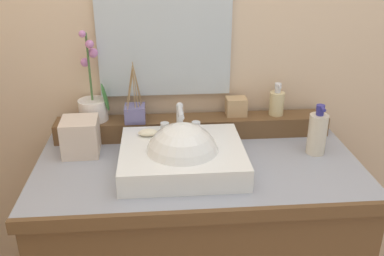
% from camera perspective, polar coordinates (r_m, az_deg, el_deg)
% --- Properties ---
extents(wall_back, '(2.91, 0.20, 2.42)m').
position_cam_1_polar(wall_back, '(1.79, -0.34, 12.56)').
color(wall_back, beige).
rests_on(wall_back, ground).
extents(vanity_cabinet, '(1.15, 0.61, 0.83)m').
position_cam_1_polar(vanity_cabinet, '(1.77, 0.78, -16.43)').
color(vanity_cabinet, brown).
rests_on(vanity_cabinet, ground).
extents(back_ledge, '(1.08, 0.11, 0.08)m').
position_cam_1_polar(back_ledge, '(1.72, 0.13, 0.19)').
color(back_ledge, brown).
rests_on(back_ledge, vanity_cabinet).
extents(sink_basin, '(0.42, 0.37, 0.28)m').
position_cam_1_polar(sink_basin, '(1.48, -1.29, -4.01)').
color(sink_basin, white).
rests_on(sink_basin, vanity_cabinet).
extents(soap_bar, '(0.07, 0.04, 0.02)m').
position_cam_1_polar(soap_bar, '(1.56, -5.81, -0.60)').
color(soap_bar, beige).
rests_on(soap_bar, sink_basin).
extents(potted_plant, '(0.13, 0.11, 0.35)m').
position_cam_1_polar(potted_plant, '(1.71, -12.92, 3.28)').
color(potted_plant, silver).
rests_on(potted_plant, back_ledge).
extents(soap_dispenser, '(0.06, 0.06, 0.13)m').
position_cam_1_polar(soap_dispenser, '(1.76, 11.13, 3.35)').
color(soap_dispenser, '#D3BE87').
rests_on(soap_dispenser, back_ledge).
extents(reed_diffuser, '(0.08, 0.10, 0.24)m').
position_cam_1_polar(reed_diffuser, '(1.68, -7.53, 2.04)').
color(reed_diffuser, slate).
rests_on(reed_diffuser, back_ledge).
extents(trinket_box, '(0.08, 0.06, 0.07)m').
position_cam_1_polar(trinket_box, '(1.73, 5.86, 2.84)').
color(trinket_box, tan).
rests_on(trinket_box, back_ledge).
extents(lotion_bottle, '(0.07, 0.07, 0.19)m').
position_cam_1_polar(lotion_bottle, '(1.63, 16.22, -0.64)').
color(lotion_bottle, beige).
rests_on(lotion_bottle, vanity_cabinet).
extents(tissue_box, '(0.13, 0.13, 0.13)m').
position_cam_1_polar(tissue_box, '(1.62, -14.50, -1.10)').
color(tissue_box, beige).
rests_on(tissue_box, vanity_cabinet).
extents(mirror, '(0.51, 0.02, 0.53)m').
position_cam_1_polar(mirror, '(1.66, -3.69, 13.04)').
color(mirror, silver).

